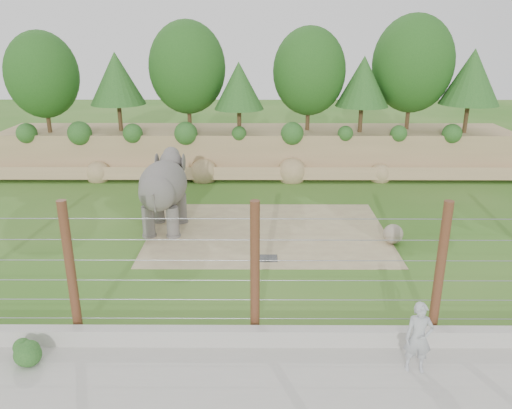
{
  "coord_description": "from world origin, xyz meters",
  "views": [
    {
      "loc": [
        0.08,
        -16.62,
        8.18
      ],
      "look_at": [
        0.0,
        2.0,
        1.6
      ],
      "focal_mm": 35.0,
      "sensor_mm": 36.0,
      "label": 1
    }
  ],
  "objects_px": {
    "elephant": "(164,195)",
    "stone_ball": "(393,234)",
    "zookeeper": "(419,338)",
    "barrier_fence": "(255,271)"
  },
  "relations": [
    {
      "from": "zookeeper",
      "to": "stone_ball",
      "type": "bearing_deg",
      "value": 86.4
    },
    {
      "from": "stone_ball",
      "to": "zookeeper",
      "type": "height_order",
      "value": "zookeeper"
    },
    {
      "from": "elephant",
      "to": "stone_ball",
      "type": "bearing_deg",
      "value": -5.95
    },
    {
      "from": "barrier_fence",
      "to": "zookeeper",
      "type": "height_order",
      "value": "barrier_fence"
    },
    {
      "from": "elephant",
      "to": "zookeeper",
      "type": "relative_size",
      "value": 2.05
    },
    {
      "from": "elephant",
      "to": "zookeeper",
      "type": "xyz_separation_m",
      "value": [
        7.95,
        -9.38,
        -0.61
      ]
    },
    {
      "from": "elephant",
      "to": "zookeeper",
      "type": "height_order",
      "value": "elephant"
    },
    {
      "from": "elephant",
      "to": "barrier_fence",
      "type": "relative_size",
      "value": 0.19
    },
    {
      "from": "elephant",
      "to": "stone_ball",
      "type": "distance_m",
      "value": 9.58
    },
    {
      "from": "stone_ball",
      "to": "barrier_fence",
      "type": "distance_m",
      "value": 8.54
    }
  ]
}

